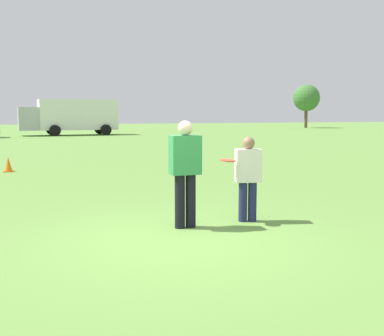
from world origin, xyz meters
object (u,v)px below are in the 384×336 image
(traffic_cone, at_px, (8,165))
(box_truck, at_px, (71,116))
(player_defender, at_px, (248,174))
(frisbee, at_px, (228,160))
(player_thrower, at_px, (185,168))

(traffic_cone, xyz_separation_m, box_truck, (4.82, 26.68, 1.52))
(player_defender, distance_m, frisbee, 0.49)
(player_defender, xyz_separation_m, traffic_cone, (-4.09, 9.10, -0.61))
(player_defender, xyz_separation_m, box_truck, (0.73, 35.78, 0.92))
(player_defender, distance_m, box_truck, 35.80)
(player_thrower, relative_size, traffic_cone, 3.71)
(player_thrower, xyz_separation_m, frisbee, (0.77, 0.00, 0.10))
(player_defender, xyz_separation_m, frisbee, (-0.41, -0.04, 0.26))
(player_thrower, relative_size, player_defender, 1.19)
(player_defender, relative_size, traffic_cone, 3.11)
(player_thrower, distance_m, frisbee, 0.78)
(player_thrower, distance_m, box_truck, 35.88)
(traffic_cone, bearing_deg, box_truck, 79.75)
(frisbee, xyz_separation_m, box_truck, (1.14, 35.82, 0.65))
(player_thrower, xyz_separation_m, player_defender, (1.18, 0.05, -0.17))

